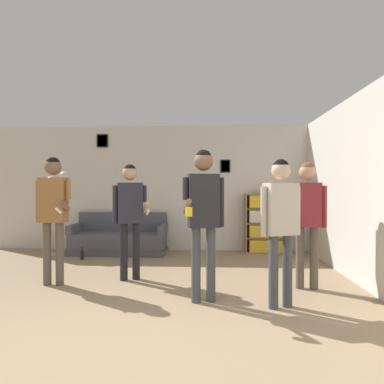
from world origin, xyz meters
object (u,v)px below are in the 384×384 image
object	(u,v)px
bookshelf	(265,223)
person_player_foreground_left	(53,205)
person_player_foreground_center	(130,208)
drinking_cup	(263,191)
bottle_on_floor	(82,255)
floor_lamp	(58,188)
couch	(119,240)
person_spectator_near_bookshelf	(281,216)
person_watcher_holding_cup	(203,207)
person_spectator_far_right	(307,211)

from	to	relation	value
bookshelf	person_player_foreground_left	world-z (taller)	person_player_foreground_left
person_player_foreground_center	drinking_cup	distance (m)	3.20
bottle_on_floor	drinking_cup	bearing A→B (deg)	14.43
floor_lamp	person_player_foreground_left	distance (m)	2.31
person_player_foreground_center	drinking_cup	xyz separation A→B (m)	(2.28, 2.23, 0.23)
couch	person_spectator_near_bookshelf	size ratio (longest dim) A/B	1.16
person_watcher_holding_cup	bottle_on_floor	bearing A→B (deg)	136.14
person_spectator_far_right	person_spectator_near_bookshelf	bearing A→B (deg)	-123.89
bookshelf	floor_lamp	world-z (taller)	floor_lamp
floor_lamp	person_spectator_far_right	size ratio (longest dim) A/B	0.99
person_player_foreground_left	person_spectator_near_bookshelf	world-z (taller)	person_player_foreground_left
floor_lamp	person_watcher_holding_cup	xyz separation A→B (m)	(3.00, -2.70, -0.21)
person_spectator_near_bookshelf	bookshelf	bearing A→B (deg)	83.98
person_player_foreground_left	person_player_foreground_center	bearing A→B (deg)	18.29
person_player_foreground_center	bottle_on_floor	distance (m)	2.05
person_spectator_far_right	bottle_on_floor	world-z (taller)	person_spectator_far_right
couch	person_spectator_far_right	distance (m)	4.03
person_player_foreground_center	person_spectator_far_right	world-z (taller)	person_player_foreground_center
couch	person_spectator_near_bookshelf	world-z (taller)	person_spectator_near_bookshelf
couch	bottle_on_floor	bearing A→B (deg)	-126.72
bookshelf	floor_lamp	size ratio (longest dim) A/B	0.73
bookshelf	floor_lamp	distance (m)	4.31
bookshelf	person_player_foreground_center	bearing A→B (deg)	-136.20
person_spectator_far_right	drinking_cup	size ratio (longest dim) A/B	15.25
floor_lamp	person_watcher_holding_cup	distance (m)	4.04
person_spectator_far_right	floor_lamp	bearing A→B (deg)	154.44
couch	bottle_on_floor	distance (m)	0.90
person_player_foreground_center	person_spectator_near_bookshelf	distance (m)	2.25
person_spectator_far_right	bookshelf	bearing A→B (deg)	93.46
bookshelf	drinking_cup	distance (m)	0.67
couch	floor_lamp	bearing A→B (deg)	-168.21
person_spectator_near_bookshelf	drinking_cup	xyz separation A→B (m)	(0.30, 3.29, 0.25)
bookshelf	couch	bearing A→B (deg)	-176.18
person_spectator_far_right	bottle_on_floor	distance (m)	4.17
person_watcher_holding_cup	person_spectator_far_right	bearing A→B (deg)	23.63
person_spectator_near_bookshelf	bottle_on_floor	size ratio (longest dim) A/B	7.20
person_player_foreground_left	person_spectator_near_bookshelf	xyz separation A→B (m)	(2.98, -0.73, -0.08)
person_watcher_holding_cup	person_spectator_near_bookshelf	bearing A→B (deg)	-9.29
person_spectator_near_bookshelf	person_spectator_far_right	xyz separation A→B (m)	(0.50, 0.75, 0.01)
couch	person_watcher_holding_cup	size ratio (longest dim) A/B	1.08
couch	bottle_on_floor	world-z (taller)	couch
person_spectator_near_bookshelf	drinking_cup	world-z (taller)	person_spectator_near_bookshelf
person_spectator_far_right	drinking_cup	bearing A→B (deg)	94.43
floor_lamp	couch	bearing A→B (deg)	11.79
bookshelf	person_spectator_near_bookshelf	distance (m)	3.34
person_spectator_far_right	drinking_cup	distance (m)	2.57
person_player_foreground_left	drinking_cup	bearing A→B (deg)	37.95
person_spectator_far_right	person_player_foreground_left	bearing A→B (deg)	-179.74
floor_lamp	person_player_foreground_center	xyz separation A→B (m)	(1.90, -1.78, -0.29)
floor_lamp	person_player_foreground_left	size ratio (longest dim) A/B	0.94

